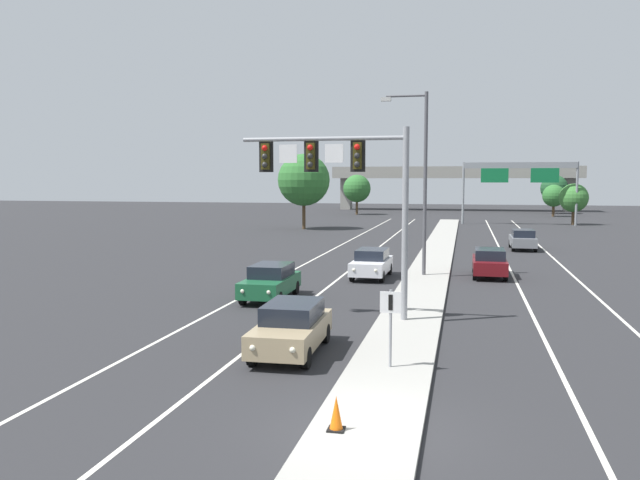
% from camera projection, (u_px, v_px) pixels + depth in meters
% --- Properties ---
extents(ground_plane, '(260.00, 260.00, 0.00)m').
position_uv_depth(ground_plane, '(366.00, 431.00, 13.85)').
color(ground_plane, '#28282B').
extents(median_island, '(2.40, 110.00, 0.15)m').
position_uv_depth(median_island, '(422.00, 289.00, 31.32)').
color(median_island, '#9E9B93').
rests_on(median_island, ground).
extents(lane_stripe_oncoming_center, '(0.14, 100.00, 0.01)m').
position_uv_depth(lane_stripe_oncoming_center, '(352.00, 268.00, 39.16)').
color(lane_stripe_oncoming_center, silver).
rests_on(lane_stripe_oncoming_center, ground).
extents(lane_stripe_receding_center, '(0.14, 100.00, 0.01)m').
position_uv_depth(lane_stripe_receding_center, '(512.00, 273.00, 37.09)').
color(lane_stripe_receding_center, silver).
rests_on(lane_stripe_receding_center, ground).
extents(edge_stripe_left, '(0.14, 100.00, 0.01)m').
position_uv_depth(edge_stripe_left, '(299.00, 267.00, 39.88)').
color(edge_stripe_left, silver).
rests_on(edge_stripe_left, ground).
extents(edge_stripe_right, '(0.14, 100.00, 0.01)m').
position_uv_depth(edge_stripe_right, '(572.00, 275.00, 36.36)').
color(edge_stripe_right, silver).
rests_on(edge_stripe_right, ground).
extents(overhead_signal_mast, '(6.42, 0.44, 7.20)m').
position_uv_depth(overhead_signal_mast, '(346.00, 178.00, 24.20)').
color(overhead_signal_mast, gray).
rests_on(overhead_signal_mast, median_island).
extents(median_sign_post, '(0.60, 0.10, 2.20)m').
position_uv_depth(median_sign_post, '(391.00, 317.00, 17.96)').
color(median_sign_post, gray).
rests_on(median_sign_post, median_island).
extents(street_lamp_median, '(2.58, 0.28, 10.00)m').
position_uv_depth(street_lamp_median, '(421.00, 173.00, 35.13)').
color(street_lamp_median, '#4C4C51').
rests_on(street_lamp_median, median_island).
extents(car_oncoming_tan, '(1.92, 4.51, 1.58)m').
position_uv_depth(car_oncoming_tan, '(292.00, 327.00, 20.02)').
color(car_oncoming_tan, tan).
rests_on(car_oncoming_tan, ground).
extents(car_oncoming_green, '(1.87, 4.49, 1.58)m').
position_uv_depth(car_oncoming_green, '(271.00, 281.00, 29.09)').
color(car_oncoming_green, '#195633').
rests_on(car_oncoming_green, ground).
extents(car_oncoming_white, '(1.89, 4.50, 1.58)m').
position_uv_depth(car_oncoming_white, '(372.00, 263.00, 35.44)').
color(car_oncoming_white, silver).
rests_on(car_oncoming_white, ground).
extents(car_receding_darkred, '(1.83, 4.48, 1.58)m').
position_uv_depth(car_receding_darkred, '(489.00, 262.00, 35.77)').
color(car_receding_darkred, '#5B0F14').
rests_on(car_receding_darkred, ground).
extents(car_receding_grey, '(1.84, 4.48, 1.58)m').
position_uv_depth(car_receding_grey, '(523.00, 239.00, 49.53)').
color(car_receding_grey, slate).
rests_on(car_receding_grey, ground).
extents(traffic_cone_median_nose, '(0.36, 0.36, 0.74)m').
position_uv_depth(traffic_cone_median_nose, '(336.00, 414.00, 13.49)').
color(traffic_cone_median_nose, black).
rests_on(traffic_cone_median_nose, median_island).
extents(highway_sign_gantry, '(13.28, 0.42, 7.50)m').
position_uv_depth(highway_sign_gantry, '(519.00, 173.00, 76.30)').
color(highway_sign_gantry, gray).
rests_on(highway_sign_gantry, ground).
extents(overpass_bridge, '(42.40, 6.40, 7.65)m').
position_uv_depth(overpass_bridge, '(454.00, 177.00, 112.18)').
color(overpass_bridge, gray).
rests_on(overpass_bridge, ground).
extents(tree_far_right_b, '(4.25, 4.25, 6.14)m').
position_uv_depth(tree_far_right_b, '(554.00, 188.00, 101.65)').
color(tree_far_right_b, '#4C3823').
rests_on(tree_far_right_b, ground).
extents(tree_far_right_a, '(3.23, 3.23, 4.67)m').
position_uv_depth(tree_far_right_a, '(554.00, 196.00, 93.56)').
color(tree_far_right_a, '#4C3823').
rests_on(tree_far_right_a, ground).
extents(tree_far_left_b, '(5.67, 5.67, 8.20)m').
position_uv_depth(tree_far_left_b, '(304.00, 180.00, 69.75)').
color(tree_far_left_b, '#4C3823').
rests_on(tree_far_left_b, ground).
extents(tree_far_right_c, '(3.41, 3.41, 4.93)m').
position_uv_depth(tree_far_right_c, '(574.00, 198.00, 76.59)').
color(tree_far_right_c, '#4C3823').
rests_on(tree_far_right_c, ground).
extents(tree_far_left_c, '(4.25, 4.25, 6.15)m').
position_uv_depth(tree_far_left_c, '(357.00, 189.00, 98.88)').
color(tree_far_left_c, '#4C3823').
rests_on(tree_far_left_c, ground).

